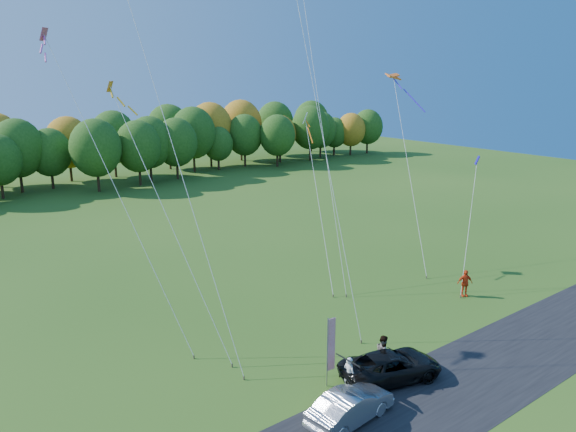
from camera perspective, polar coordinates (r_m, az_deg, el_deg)
ground at (r=30.20m, az=7.26°, el=-15.29°), size 160.00×160.00×0.00m
asphalt_strip at (r=27.96m, az=13.35°, el=-18.24°), size 90.00×6.00×0.01m
tree_line at (r=77.11m, az=-22.95°, el=2.17°), size 116.00×12.00×10.00m
black_suv at (r=29.33m, az=10.42°, el=-14.77°), size 5.67×3.71×1.45m
silver_sedan at (r=26.07m, az=6.36°, el=-18.66°), size 4.55×1.96×1.46m
person_tailgate_a at (r=28.12m, az=6.24°, el=-15.65°), size 0.48×0.67×1.73m
person_tailgate_b at (r=29.94m, az=9.66°, el=-13.56°), size 1.13×1.19×1.93m
person_east at (r=40.36m, az=17.53°, el=-6.52°), size 1.18×0.92×1.87m
feather_flag at (r=27.79m, az=4.32°, el=-12.86°), size 0.48×0.10×3.61m
kite_delta_blue at (r=29.98m, az=-12.91°, el=11.17°), size 3.40×12.65×27.08m
kite_parafoil_orange at (r=41.60m, az=2.32°, el=16.66°), size 5.35×12.78×33.37m
kite_delta_red at (r=32.61m, az=2.93°, el=12.55°), size 2.29×8.57×24.20m
kite_parafoil_rainbow at (r=45.59m, az=12.17°, el=4.65°), size 6.33×8.91×15.13m
kite_diamond_yellow at (r=30.13m, az=-11.90°, el=-0.73°), size 3.11×7.91×14.73m
kite_diamond_white at (r=40.39m, az=3.11°, el=1.51°), size 3.78×7.56×12.36m
kite_diamond_pink at (r=31.33m, az=-16.82°, el=2.06°), size 4.37×8.85×17.56m
kite_diamond_blue_low at (r=41.41m, az=17.93°, el=-0.94°), size 5.13×3.19×9.32m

